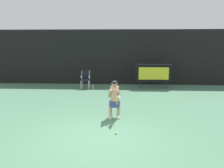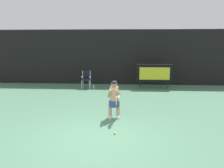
{
  "view_description": "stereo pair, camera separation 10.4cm",
  "coord_description": "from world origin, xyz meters",
  "views": [
    {
      "loc": [
        0.72,
        -5.79,
        2.73
      ],
      "look_at": [
        0.24,
        2.99,
        1.05
      ],
      "focal_mm": 34.07,
      "sensor_mm": 36.0,
      "label": 1
    },
    {
      "loc": [
        0.82,
        -5.79,
        2.73
      ],
      "look_at": [
        0.24,
        2.99,
        1.05
      ],
      "focal_mm": 34.07,
      "sensor_mm": 36.0,
      "label": 2
    }
  ],
  "objects": [
    {
      "name": "umpire_chair",
      "position": [
        -1.62,
        6.97,
        0.62
      ],
      "size": [
        0.52,
        0.44,
        1.08
      ],
      "color": "white",
      "rests_on": "ground"
    },
    {
      "name": "ground",
      "position": [
        0.0,
        -0.19,
        -0.01
      ],
      "size": [
        18.0,
        22.0,
        0.03
      ],
      "color": "#4B7A5C"
    },
    {
      "name": "tennis_racket",
      "position": [
        0.5,
        1.28,
        0.81
      ],
      "size": [
        0.03,
        0.6,
        0.31
      ],
      "rotation": [
        0.0,
        0.0,
        -0.2
      ],
      "color": "black"
    },
    {
      "name": "tennis_ball_loose",
      "position": [
        0.5,
        0.3,
        0.03
      ],
      "size": [
        0.07,
        0.07,
        0.07
      ],
      "color": "#CCDB3D",
      "rests_on": "ground"
    },
    {
      "name": "water_bottle",
      "position": [
        -1.13,
        6.8,
        0.12
      ],
      "size": [
        0.07,
        0.07,
        0.27
      ],
      "color": "silver",
      "rests_on": "ground"
    },
    {
      "name": "backdrop_screen",
      "position": [
        0.0,
        8.5,
        1.81
      ],
      "size": [
        18.0,
        0.12,
        3.66
      ],
      "color": "black",
      "rests_on": "ground"
    },
    {
      "name": "tennis_player",
      "position": [
        0.4,
        1.78,
        0.75
      ],
      "size": [
        0.52,
        0.59,
        1.4
      ],
      "color": "white",
      "rests_on": "ground"
    },
    {
      "name": "scoreboard",
      "position": [
        2.54,
        7.12,
        0.95
      ],
      "size": [
        2.2,
        0.21,
        1.5
      ],
      "color": "black",
      "rests_on": "ground"
    }
  ]
}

